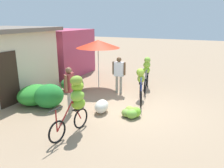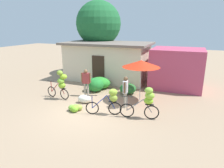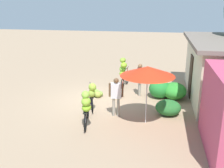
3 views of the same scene
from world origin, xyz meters
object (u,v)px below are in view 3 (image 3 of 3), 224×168
object	(u,v)px
bicycle_near_pile	(92,94)
bicycle_center_loaded	(86,106)
bicycle_leftmost	(123,70)
market_umbrella	(148,71)
person_vendor	(116,93)
banana_pile_on_ground	(96,93)
person_bystander	(140,76)
produce_sack	(118,93)

from	to	relation	value
bicycle_near_pile	bicycle_center_loaded	distance (m)	1.61
bicycle_leftmost	bicycle_center_loaded	size ratio (longest dim) A/B	0.96
market_umbrella	bicycle_center_loaded	size ratio (longest dim) A/B	1.30
bicycle_near_pile	person_vendor	size ratio (longest dim) A/B	1.00
person_vendor	bicycle_near_pile	bearing A→B (deg)	-109.25
banana_pile_on_ground	person_vendor	distance (m)	2.60
bicycle_leftmost	bicycle_center_loaded	world-z (taller)	bicycle_leftmost
bicycle_center_loaded	market_umbrella	bearing A→B (deg)	110.58
person_vendor	person_bystander	size ratio (longest dim) A/B	1.00
bicycle_leftmost	person_vendor	distance (m)	3.64
banana_pile_on_ground	bicycle_leftmost	bearing A→B (deg)	144.59
bicycle_near_pile	produce_sack	size ratio (longest dim) A/B	2.26
market_umbrella	bicycle_leftmost	world-z (taller)	market_umbrella
market_umbrella	person_bystander	world-z (taller)	market_umbrella
bicycle_leftmost	bicycle_center_loaded	distance (m)	4.90
banana_pile_on_ground	produce_sack	xyz separation A→B (m)	(-0.09, 1.06, 0.07)
person_bystander	bicycle_leftmost	bearing A→B (deg)	-137.82
bicycle_near_pile	bicycle_leftmost	bearing A→B (deg)	165.10
bicycle_center_loaded	person_vendor	distance (m)	1.50
bicycle_near_pile	banana_pile_on_ground	world-z (taller)	bicycle_near_pile
market_umbrella	person_vendor	xyz separation A→B (m)	(-0.43, -1.21, -1.07)
bicycle_near_pile	bicycle_center_loaded	size ratio (longest dim) A/B	0.93
market_umbrella	bicycle_center_loaded	bearing A→B (deg)	-69.42
bicycle_center_loaded	person_vendor	bearing A→B (deg)	144.33
person_vendor	bicycle_leftmost	bearing A→B (deg)	-176.48
bicycle_near_pile	person_bystander	world-z (taller)	person_bystander
bicycle_near_pile	market_umbrella	bearing A→B (deg)	70.50
market_umbrella	person_vendor	size ratio (longest dim) A/B	1.40
market_umbrella	produce_sack	bearing A→B (deg)	-150.50
bicycle_center_loaded	banana_pile_on_ground	xyz separation A→B (m)	(-3.30, -0.45, -0.69)
person_bystander	person_vendor	bearing A→B (deg)	-15.47
bicycle_center_loaded	person_vendor	world-z (taller)	person_vendor
person_bystander	bicycle_near_pile	bearing A→B (deg)	-39.22
produce_sack	market_umbrella	bearing A→B (deg)	29.50
banana_pile_on_ground	person_vendor	size ratio (longest dim) A/B	0.46
banana_pile_on_ground	person_bystander	world-z (taller)	person_bystander
produce_sack	person_vendor	size ratio (longest dim) A/B	0.44
market_umbrella	person_vendor	world-z (taller)	market_umbrella
bicycle_center_loaded	produce_sack	distance (m)	3.50
bicycle_near_pile	person_bystander	size ratio (longest dim) A/B	1.00
bicycle_leftmost	person_bystander	size ratio (longest dim) A/B	1.03
bicycle_leftmost	bicycle_near_pile	distance (m)	3.38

